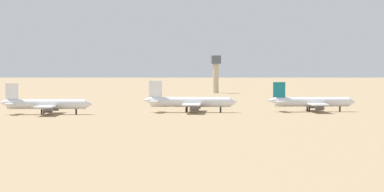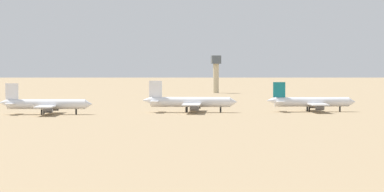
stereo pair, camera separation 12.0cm
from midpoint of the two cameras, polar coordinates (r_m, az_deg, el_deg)
ground at (r=281.56m, az=-0.21°, el=-1.24°), size 4000.00×4000.00×0.00m
ridge_center at (r=1496.38m, az=2.51°, el=4.20°), size 248.76×239.93×138.94m
parked_jet_white_3 at (r=286.84m, az=-9.62°, el=-0.54°), size 30.86×26.16×10.19m
parked_jet_white_4 at (r=294.42m, az=-0.17°, el=-0.40°), size 32.55×27.75×10.78m
parked_jet_teal_5 at (r=301.39m, az=7.84°, el=-0.40°), size 31.09×26.20×10.27m
control_tower at (r=486.31m, az=1.60°, el=1.70°), size 5.20×5.20×21.06m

